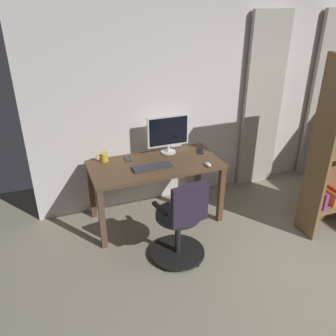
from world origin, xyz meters
name	(u,v)px	position (x,y,z in m)	size (l,w,h in m)	color
back_room_partition	(235,92)	(0.00, -2.62, 1.30)	(5.14, 0.10, 2.61)	silver
curtain_left_panel	(326,96)	(-1.41, -2.51, 1.13)	(0.54, 0.06, 2.27)	#BAB4A5
curtain_right_panel	(263,104)	(-0.36, -2.51, 1.13)	(0.55, 0.06, 2.27)	#BAB4A5
desk	(155,171)	(1.26, -2.13, 0.64)	(1.45, 0.69, 0.73)	brown
office_chair	(181,223)	(1.26, -1.36, 0.43)	(0.56, 0.56, 0.92)	black
computer_monitor	(168,132)	(1.01, -2.36, 0.98)	(0.50, 0.18, 0.45)	white
computer_keyboard	(152,167)	(1.33, -2.03, 0.74)	(0.43, 0.14, 0.02)	#333338
computer_mouse	(208,164)	(0.74, -1.85, 0.75)	(0.06, 0.10, 0.04)	white
cell_phone_face_up	(128,159)	(1.51, -2.33, 0.74)	(0.07, 0.14, 0.01)	#333338
cell_phone_by_monitor	(200,151)	(0.65, -2.24, 0.74)	(0.07, 0.14, 0.01)	black
mug_tea	(104,157)	(1.78, -2.38, 0.78)	(0.14, 0.09, 0.10)	gold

